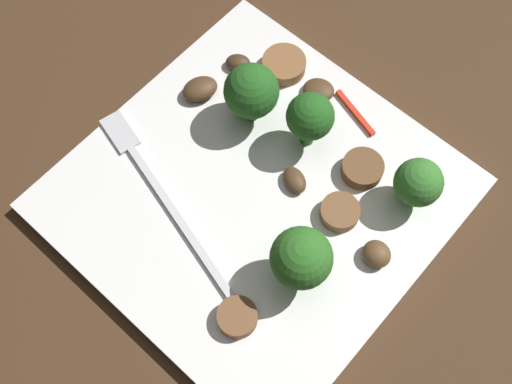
{
  "coord_description": "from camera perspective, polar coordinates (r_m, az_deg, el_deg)",
  "views": [
    {
      "loc": [
        -0.13,
        0.14,
        0.44
      ],
      "look_at": [
        0.0,
        0.0,
        0.01
      ],
      "focal_mm": 44.08,
      "sensor_mm": 36.0,
      "label": 1
    }
  ],
  "objects": [
    {
      "name": "mushroom_1",
      "position": [
        0.45,
        10.9,
        -5.54
      ],
      "size": [
        0.03,
        0.02,
        0.01
      ],
      "primitive_type": "ellipsoid",
      "rotation": [
        0.0,
        0.0,
        6.05
      ],
      "color": "brown",
      "rests_on": "plate"
    },
    {
      "name": "sausage_slice_1",
      "position": [
        0.46,
        7.62,
        -1.82
      ],
      "size": [
        0.04,
        0.04,
        0.01
      ],
      "primitive_type": "cylinder",
      "rotation": [
        0.0,
        0.0,
        0.57
      ],
      "color": "brown",
      "rests_on": "plate"
    },
    {
      "name": "sausage_slice_0",
      "position": [
        0.52,
        2.55,
        11.46
      ],
      "size": [
        0.05,
        0.05,
        0.01
      ],
      "primitive_type": "cylinder",
      "rotation": [
        0.0,
        0.0,
        0.44
      ],
      "color": "brown",
      "rests_on": "plate"
    },
    {
      "name": "broccoli_floret_2",
      "position": [
        0.47,
        -0.42,
        9.09
      ],
      "size": [
        0.04,
        0.04,
        0.06
      ],
      "color": "#296420",
      "rests_on": "plate"
    },
    {
      "name": "plate",
      "position": [
        0.48,
        -0.0,
        -0.3
      ],
      "size": [
        0.26,
        0.26,
        0.01
      ],
      "primitive_type": "cube",
      "color": "white",
      "rests_on": "ground_plane"
    },
    {
      "name": "broccoli_floret_3",
      "position": [
        0.46,
        14.5,
        0.79
      ],
      "size": [
        0.04,
        0.04,
        0.05
      ],
      "color": "#408630",
      "rests_on": "plate"
    },
    {
      "name": "mushroom_2",
      "position": [
        0.47,
        3.53,
        1.09
      ],
      "size": [
        0.03,
        0.02,
        0.01
      ],
      "primitive_type": "ellipsoid",
      "rotation": [
        0.0,
        0.0,
        5.89
      ],
      "color": "#4C331E",
      "rests_on": "plate"
    },
    {
      "name": "sausage_slice_2",
      "position": [
        0.44,
        -1.71,
        -11.29
      ],
      "size": [
        0.04,
        0.04,
        0.01
      ],
      "primitive_type": "cylinder",
      "rotation": [
        0.0,
        0.0,
        2.71
      ],
      "color": "brown",
      "rests_on": "plate"
    },
    {
      "name": "mushroom_4",
      "position": [
        0.52,
        -1.64,
        11.67
      ],
      "size": [
        0.03,
        0.02,
        0.01
      ],
      "primitive_type": "ellipsoid",
      "rotation": [
        0.0,
        0.0,
        3.73
      ],
      "color": "#422B19",
      "rests_on": "plate"
    },
    {
      "name": "ground_plane",
      "position": [
        0.48,
        -0.0,
        -0.58
      ],
      "size": [
        1.4,
        1.4,
        0.0
      ],
      "primitive_type": "plane",
      "color": "#422B19"
    },
    {
      "name": "broccoli_floret_1",
      "position": [
        0.41,
        4.13,
        -6.03
      ],
      "size": [
        0.04,
        0.04,
        0.06
      ],
      "color": "#347525",
      "rests_on": "plate"
    },
    {
      "name": "mushroom_3",
      "position": [
        0.51,
        5.7,
        9.19
      ],
      "size": [
        0.03,
        0.03,
        0.01
      ],
      "primitive_type": "ellipsoid",
      "rotation": [
        0.0,
        0.0,
        3.6
      ],
      "color": "#4C331E",
      "rests_on": "plate"
    },
    {
      "name": "broccoli_floret_0",
      "position": [
        0.46,
        4.72,
        6.93
      ],
      "size": [
        0.04,
        0.04,
        0.05
      ],
      "color": "#296420",
      "rests_on": "plate"
    },
    {
      "name": "pepper_strip_3",
      "position": [
        0.51,
        8.99,
        7.12
      ],
      "size": [
        0.05,
        0.02,
        0.0
      ],
      "primitive_type": "cube",
      "rotation": [
        0.0,
        0.0,
        2.87
      ],
      "color": "red",
      "rests_on": "plate"
    },
    {
      "name": "fork",
      "position": [
        0.48,
        -8.88,
        0.33
      ],
      "size": [
        0.18,
        0.06,
        0.0
      ],
      "rotation": [
        0.0,
        0.0,
        -0.25
      ],
      "color": "silver",
      "rests_on": "plate"
    },
    {
      "name": "sausage_slice_3",
      "position": [
        0.48,
        9.63,
        2.1
      ],
      "size": [
        0.04,
        0.04,
        0.01
      ],
      "primitive_type": "cylinder",
      "rotation": [
        0.0,
        0.0,
        1.39
      ],
      "color": "brown",
      "rests_on": "plate"
    },
    {
      "name": "mushroom_0",
      "position": [
        0.51,
        -5.1,
        9.3
      ],
      "size": [
        0.03,
        0.03,
        0.01
      ],
      "primitive_type": "ellipsoid",
      "rotation": [
        0.0,
        0.0,
        1.19
      ],
      "color": "#4C331E",
      "rests_on": "plate"
    }
  ]
}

